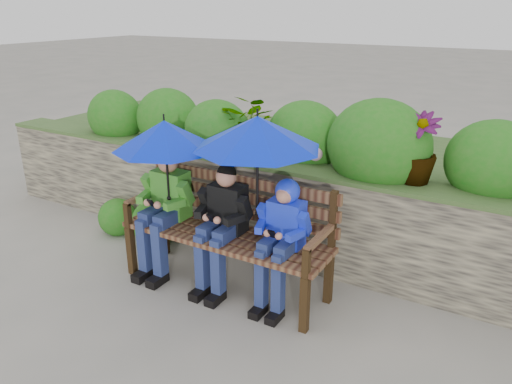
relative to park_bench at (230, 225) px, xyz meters
The scene contains 8 objects.
ground 0.65m from the park_bench, ahead, with size 60.00×60.00×0.00m, color slate.
garden_backdrop 1.62m from the park_bench, 81.86° to the left, with size 8.00×2.87×1.78m.
park_bench is the anchor object (origin of this frame).
boy_left 0.70m from the park_bench, behind, with size 0.52×0.61×1.24m.
boy_middle 0.13m from the park_bench, 100.10° to the right, with size 0.50×0.57×1.20m.
boy_right 0.60m from the park_bench, ahead, with size 0.46×0.56×1.16m.
umbrella_left 1.02m from the park_bench, behind, with size 0.98×0.98×0.84m.
umbrella_right 0.98m from the park_bench, ahead, with size 1.10×1.10×0.94m.
Camera 1 is at (2.10, -3.51, 2.53)m, focal length 35.00 mm.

